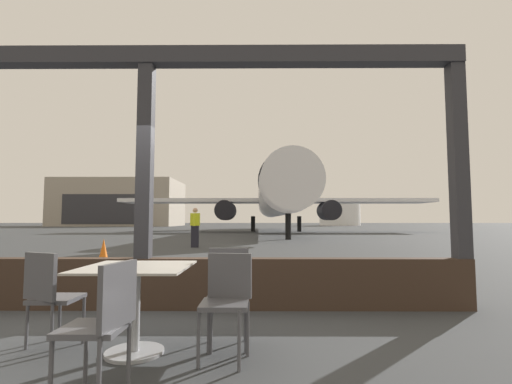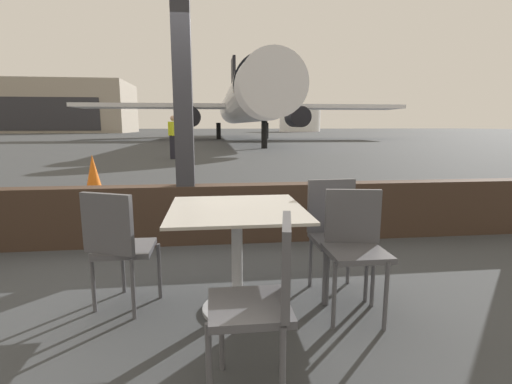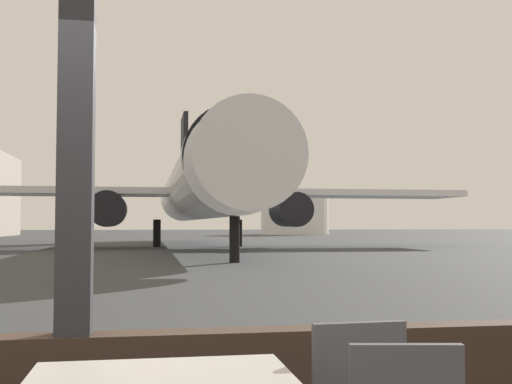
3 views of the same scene
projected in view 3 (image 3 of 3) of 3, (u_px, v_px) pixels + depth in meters
The scene contains 5 objects.
ground_plane at pixel (140, 244), 43.00m from camera, with size 220.00×220.00×0.00m, color #383A3D.
window_frame at pixel (75, 234), 3.70m from camera, with size 8.90×0.24×3.63m.
airplane at pixel (201, 187), 35.89m from camera, with size 30.92×35.99×10.26m.
ground_crew_worker at pixel (74, 242), 14.59m from camera, with size 0.40×0.57×1.74m.
fuel_storage_tank at pixel (295, 213), 81.85m from camera, with size 8.74×8.74×5.55m, color white.
Camera 3 is at (0.41, -3.83, 1.32)m, focal length 44.47 mm.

